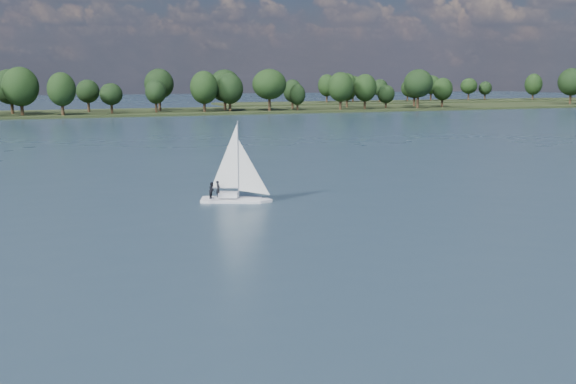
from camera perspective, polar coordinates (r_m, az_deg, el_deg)
The scene contains 5 objects.
ground at distance 113.83m, azimuth -10.83°, elevation 3.82°, with size 700.00×700.00×0.00m, color #233342.
far_shore at distance 224.75m, azimuth -15.60°, elevation 6.71°, with size 660.00×40.00×1.50m, color black.
far_shore_back at distance 325.21m, azimuth 13.19°, elevation 7.79°, with size 220.00×30.00×1.40m, color black.
sailboat at distance 63.80m, azimuth -5.02°, elevation 1.18°, with size 6.63×4.08×8.46m.
treeline at distance 220.55m, azimuth -17.26°, elevation 8.68°, with size 562.79×73.97×18.03m.
Camera 1 is at (-18.35, -11.66, 12.36)m, focal length 40.00 mm.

